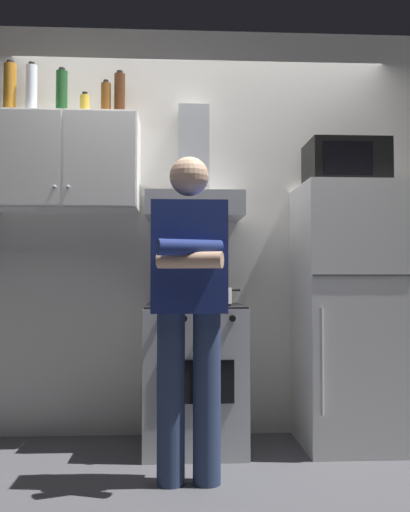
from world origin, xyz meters
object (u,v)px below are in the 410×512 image
at_px(bottle_liquor_amber, 10,89).
at_px(upper_cabinet, 67,163).
at_px(refrigerator, 348,314).
at_px(bottle_beer_brown, 106,100).
at_px(stove_oven, 195,376).
at_px(bottle_rum_dark, 120,96).
at_px(range_hood, 194,188).
at_px(bottle_spice_jar, 85,105).
at_px(bottle_wine_green, 62,93).
at_px(microwave, 345,164).
at_px(cooking_pot, 217,296).
at_px(bottle_vodka_clear, 31,90).
at_px(person_standing, 189,303).

bearing_deg(bottle_liquor_amber, upper_cabinet, 3.13).
distance_m(refrigerator, bottle_beer_brown, 2.04).
xyz_separation_m(stove_oven, refrigerator, (0.95, 0.00, 0.37)).
height_order(refrigerator, bottle_rum_dark, bottle_rum_dark).
bearing_deg(range_hood, bottle_spice_jar, -179.82).
xyz_separation_m(upper_cabinet, range_hood, (0.80, 0.00, -0.15)).
distance_m(range_hood, bottle_wine_green, 1.03).
bearing_deg(refrigerator, bottle_wine_green, 175.79).
bearing_deg(upper_cabinet, bottle_rum_dark, 6.97).
bearing_deg(stove_oven, range_hood, 90.00).
relative_size(range_hood, bottle_liquor_amber, 2.21).
distance_m(microwave, cooking_pot, 1.17).
bearing_deg(stove_oven, microwave, 1.15).
bearing_deg(bottle_beer_brown, range_hood, -2.55).
relative_size(upper_cabinet, bottle_rum_dark, 2.89).
bearing_deg(refrigerator, microwave, 90.90).
height_order(stove_oven, bottle_beer_brown, bottle_beer_brown).
xyz_separation_m(range_hood, cooking_pot, (0.13, -0.25, -0.68)).
bearing_deg(bottle_vodka_clear, bottle_spice_jar, 4.36).
distance_m(refrigerator, person_standing, 1.17).
bearing_deg(refrigerator, range_hood, 172.45).
relative_size(microwave, bottle_liquor_amber, 1.41).
relative_size(refrigerator, cooking_pot, 5.86).
relative_size(stove_oven, microwave, 1.82).
bearing_deg(bottle_spice_jar, stove_oven, -10.17).
distance_m(bottle_wine_green, bottle_rum_dark, 0.36).
distance_m(person_standing, cooking_pot, 0.52).
xyz_separation_m(person_standing, bottle_vodka_clear, (-0.97, 0.71, 1.31)).
distance_m(stove_oven, bottle_vodka_clear, 2.05).
xyz_separation_m(cooking_pot, bottle_beer_brown, (-0.69, 0.27, 1.24)).
relative_size(bottle_vodka_clear, bottle_wine_green, 1.06).
distance_m(upper_cabinet, bottle_spice_jar, 0.39).
height_order(bottle_vodka_clear, bottle_liquor_amber, bottle_liquor_amber).
xyz_separation_m(bottle_wine_green, bottle_rum_dark, (0.36, 0.03, 0.00)).
xyz_separation_m(person_standing, bottle_wine_green, (-0.79, 0.74, 1.30)).
distance_m(upper_cabinet, bottle_wine_green, 0.45).
relative_size(range_hood, person_standing, 0.46).
bearing_deg(bottle_beer_brown, stove_oven, -15.04).
xyz_separation_m(refrigerator, cooking_pot, (-0.82, -0.12, 0.12)).
bearing_deg(bottle_spice_jar, bottle_wine_green, 176.82).
height_order(stove_oven, cooking_pot, cooking_pot).
bearing_deg(cooking_pot, bottle_rum_dark, 155.00).
relative_size(bottle_spice_jar, bottle_vodka_clear, 0.47).
bearing_deg(bottle_beer_brown, bottle_spice_jar, -168.03).
xyz_separation_m(refrigerator, bottle_rum_dark, (-1.43, 0.16, 1.40)).
xyz_separation_m(range_hood, bottle_liquor_amber, (-1.16, -0.02, 0.62)).
distance_m(cooking_pot, bottle_vodka_clear, 1.74).
height_order(upper_cabinet, microwave, upper_cabinet).
height_order(bottle_vodka_clear, bottle_beer_brown, bottle_vodka_clear).
distance_m(upper_cabinet, refrigerator, 2.00).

